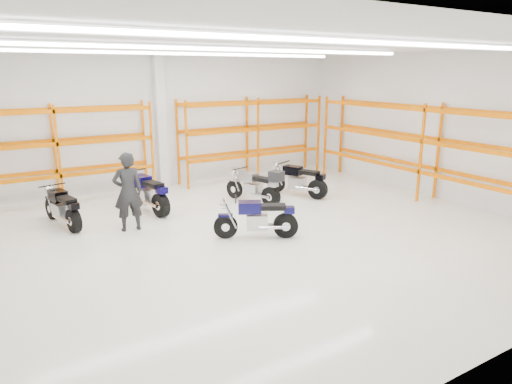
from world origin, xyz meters
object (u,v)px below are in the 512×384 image
motorcycle_back_b (147,194)px  motorcycle_main (260,219)px  motorcycle_back_a (63,209)px  standing_man (128,192)px  structural_column (161,122)px  motorcycle_back_d (299,181)px  motorcycle_back_c (257,186)px

motorcycle_back_b → motorcycle_main: bearing=-64.9°
motorcycle_back_a → standing_man: 1.90m
motorcycle_back_a → motorcycle_back_b: size_ratio=0.90×
standing_man → structural_column: structural_column is taller
motorcycle_back_a → motorcycle_back_d: 7.06m
motorcycle_back_a → motorcycle_back_b: motorcycle_back_b is taller
structural_column → motorcycle_main: bearing=-87.9°
motorcycle_back_d → standing_man: standing_man is taller
motorcycle_back_b → standing_man: 1.65m
motorcycle_main → motorcycle_back_c: (1.49, 2.59, 0.06)m
motorcycle_back_b → structural_column: 3.37m
motorcycle_back_a → structural_column: structural_column is taller
motorcycle_main → motorcycle_back_d: size_ratio=0.92×
motorcycle_back_b → structural_column: bearing=60.6°
standing_man → motorcycle_back_c: bearing=-169.8°
motorcycle_main → motorcycle_back_c: size_ratio=0.88×
motorcycle_back_a → motorcycle_back_c: bearing=-8.1°
motorcycle_main → motorcycle_back_a: 5.16m
motorcycle_back_c → structural_column: structural_column is taller
motorcycle_main → motorcycle_back_d: 4.06m
motorcycle_back_b → motorcycle_back_c: 3.26m
motorcycle_back_b → motorcycle_back_c: size_ratio=1.08×
motorcycle_back_a → structural_column: bearing=35.7°
motorcycle_back_a → motorcycle_back_b: (2.27, 0.13, 0.05)m
motorcycle_back_a → structural_column: (3.70, 2.66, 1.77)m
motorcycle_main → motorcycle_back_d: bearing=40.0°
motorcycle_back_d → structural_column: (-3.33, 3.42, 1.76)m
motorcycle_back_b → standing_man: size_ratio=1.13×
structural_column → standing_man: bearing=-120.9°
motorcycle_main → structural_column: bearing=92.1°
motorcycle_main → structural_column: structural_column is taller
motorcycle_back_b → motorcycle_back_c: bearing=-16.1°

